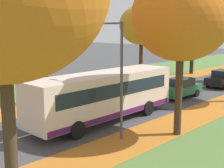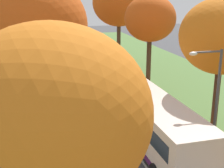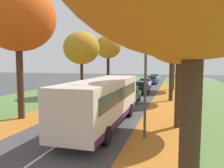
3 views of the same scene
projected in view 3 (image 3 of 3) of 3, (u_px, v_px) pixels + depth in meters
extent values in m
cube|color=#517538|center=(45.00, 98.00, 25.84)|extent=(12.00, 90.00, 0.01)
cube|color=#B26B23|center=(52.00, 110.00, 18.83)|extent=(2.80, 60.00, 0.00)
cube|color=#517538|center=(214.00, 106.00, 20.77)|extent=(12.00, 90.00, 0.01)
cube|color=#B26B23|center=(161.00, 117.00, 16.30)|extent=(2.80, 60.00, 0.00)
cube|color=silver|center=(121.00, 101.00, 23.30)|extent=(0.12, 80.00, 0.01)
cylinder|color=#422D1E|center=(20.00, 83.00, 15.80)|extent=(0.48, 0.48, 5.28)
ellipsoid|color=#C64C14|center=(18.00, 17.00, 15.37)|extent=(5.34, 5.34, 4.80)
cylinder|color=#382619|center=(82.00, 79.00, 27.55)|extent=(0.38, 0.38, 4.26)
ellipsoid|color=#B27F1E|center=(81.00, 48.00, 27.20)|extent=(4.51, 4.51, 4.05)
cylinder|color=black|center=(108.00, 72.00, 36.28)|extent=(0.47, 0.47, 5.20)
ellipsoid|color=#B27F1E|center=(108.00, 47.00, 35.89)|extent=(4.23, 4.23, 3.81)
cylinder|color=#422D1E|center=(189.00, 151.00, 4.33)|extent=(0.41, 0.41, 4.54)
cylinder|color=#422D1E|center=(178.00, 93.00, 13.63)|extent=(0.39, 0.39, 4.36)
ellipsoid|color=orange|center=(180.00, 26.00, 13.25)|extent=(5.12, 5.12, 4.61)
cylinder|color=#422D1E|center=(171.00, 79.00, 23.47)|extent=(0.43, 0.43, 4.81)
ellipsoid|color=#C64C14|center=(172.00, 40.00, 23.09)|extent=(4.61, 4.61, 4.15)
cylinder|color=#422D1E|center=(173.00, 73.00, 33.38)|extent=(0.47, 0.47, 5.27)
ellipsoid|color=#C64C14|center=(174.00, 39.00, 32.92)|extent=(6.33, 6.33, 5.70)
cylinder|color=#47474C|center=(145.00, 83.00, 11.53)|extent=(0.14, 0.14, 6.00)
cylinder|color=#47474C|center=(131.00, 28.00, 11.48)|extent=(1.60, 0.10, 0.10)
ellipsoid|color=silver|center=(116.00, 29.00, 11.70)|extent=(0.44, 0.28, 0.20)
cube|color=beige|center=(103.00, 99.00, 14.00)|extent=(2.59, 10.42, 2.50)
cube|color=#19232D|center=(65.00, 110.00, 9.04)|extent=(2.30, 0.12, 1.30)
cube|color=#19232D|center=(103.00, 93.00, 13.96)|extent=(2.62, 9.17, 0.80)
cube|color=#4C1951|center=(103.00, 116.00, 14.10)|extent=(2.61, 10.21, 0.32)
cylinder|color=black|center=(106.00, 136.00, 10.71)|extent=(0.31, 0.96, 0.96)
cylinder|color=black|center=(63.00, 132.00, 11.34)|extent=(0.31, 0.96, 0.96)
cylinder|color=black|center=(130.00, 110.00, 16.54)|extent=(0.31, 0.96, 0.96)
cylinder|color=black|center=(100.00, 109.00, 17.18)|extent=(0.31, 0.96, 0.96)
cube|color=#1E6038|center=(129.00, 96.00, 22.57)|extent=(1.86, 4.26, 0.70)
cube|color=#19232D|center=(130.00, 90.00, 22.65)|extent=(1.52, 2.07, 0.60)
cylinder|color=black|center=(134.00, 102.00, 21.12)|extent=(0.24, 0.65, 0.64)
cylinder|color=black|center=(118.00, 101.00, 21.61)|extent=(0.24, 0.65, 0.64)
cylinder|color=black|center=(139.00, 98.00, 23.59)|extent=(0.24, 0.65, 0.64)
cylinder|color=black|center=(125.00, 97.00, 24.07)|extent=(0.24, 0.65, 0.64)
cube|color=black|center=(142.00, 89.00, 29.25)|extent=(1.84, 4.25, 0.70)
cube|color=#19232D|center=(142.00, 84.00, 29.34)|extent=(1.51, 2.06, 0.60)
cylinder|color=black|center=(147.00, 93.00, 27.84)|extent=(0.24, 0.65, 0.64)
cylinder|color=black|center=(135.00, 92.00, 28.22)|extent=(0.24, 0.65, 0.64)
cylinder|color=black|center=(149.00, 90.00, 30.35)|extent=(0.24, 0.65, 0.64)
cylinder|color=black|center=(138.00, 90.00, 30.73)|extent=(0.24, 0.65, 0.64)
cube|color=silver|center=(145.00, 84.00, 35.87)|extent=(1.74, 4.21, 0.70)
cube|color=#19232D|center=(145.00, 80.00, 35.95)|extent=(1.46, 2.03, 0.60)
cylinder|color=black|center=(149.00, 87.00, 34.44)|extent=(0.23, 0.64, 0.64)
cylinder|color=black|center=(139.00, 87.00, 34.86)|extent=(0.23, 0.64, 0.64)
cylinder|color=black|center=(151.00, 85.00, 36.94)|extent=(0.23, 0.64, 0.64)
cylinder|color=black|center=(141.00, 85.00, 37.36)|extent=(0.23, 0.64, 0.64)
cube|color=#233D9E|center=(152.00, 81.00, 42.71)|extent=(1.76, 4.22, 0.70)
cube|color=#19232D|center=(153.00, 77.00, 42.79)|extent=(1.47, 2.04, 0.60)
cylinder|color=black|center=(156.00, 83.00, 41.27)|extent=(0.23, 0.64, 0.64)
cylinder|color=black|center=(147.00, 83.00, 41.73)|extent=(0.23, 0.64, 0.64)
cylinder|color=black|center=(157.00, 82.00, 43.75)|extent=(0.23, 0.64, 0.64)
cylinder|color=black|center=(149.00, 82.00, 44.21)|extent=(0.23, 0.64, 0.64)
cube|color=#B7BABF|center=(154.00, 78.00, 49.37)|extent=(1.81, 4.24, 0.70)
cube|color=#19232D|center=(154.00, 76.00, 49.45)|extent=(1.50, 2.05, 0.60)
cylinder|color=black|center=(158.00, 80.00, 47.95)|extent=(0.24, 0.65, 0.64)
cylinder|color=black|center=(150.00, 80.00, 48.34)|extent=(0.24, 0.65, 0.64)
cylinder|color=black|center=(158.00, 80.00, 50.46)|extent=(0.24, 0.65, 0.64)
cylinder|color=black|center=(151.00, 79.00, 50.85)|extent=(0.24, 0.65, 0.64)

